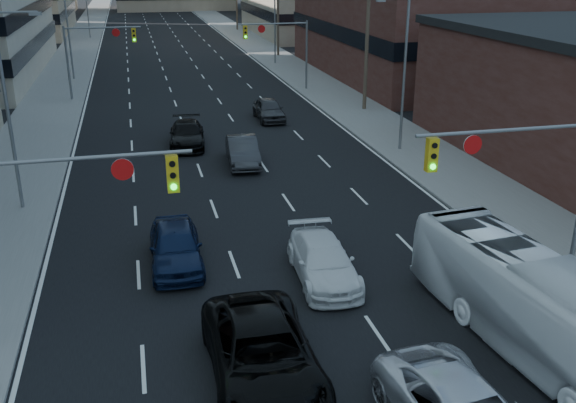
# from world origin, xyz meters

# --- Properties ---
(road_surface) EXTENTS (18.00, 300.00, 0.02)m
(road_surface) POSITION_xyz_m (0.00, 130.00, 0.01)
(road_surface) COLOR black
(road_surface) RESTS_ON ground
(sidewalk_left) EXTENTS (5.00, 300.00, 0.15)m
(sidewalk_left) POSITION_xyz_m (-11.50, 130.00, 0.07)
(sidewalk_left) COLOR slate
(sidewalk_left) RESTS_ON ground
(sidewalk_right) EXTENTS (5.00, 300.00, 0.15)m
(sidewalk_right) POSITION_xyz_m (11.50, 130.00, 0.07)
(sidewalk_right) COLOR slate
(sidewalk_right) RESTS_ON ground
(storefront_right_mid) EXTENTS (20.00, 30.00, 9.00)m
(storefront_right_mid) POSITION_xyz_m (24.00, 50.00, 4.50)
(storefront_right_mid) COLOR #472119
(storefront_right_mid) RESTS_ON ground
(signal_near_left) EXTENTS (6.59, 0.33, 6.00)m
(signal_near_left) POSITION_xyz_m (-7.45, 8.00, 4.33)
(signal_near_left) COLOR slate
(signal_near_left) RESTS_ON ground
(signal_near_right) EXTENTS (6.59, 0.33, 6.00)m
(signal_near_right) POSITION_xyz_m (7.45, 8.00, 4.33)
(signal_near_right) COLOR slate
(signal_near_right) RESTS_ON ground
(signal_far_left) EXTENTS (6.09, 0.33, 6.00)m
(signal_far_left) POSITION_xyz_m (-7.68, 45.00, 4.30)
(signal_far_left) COLOR slate
(signal_far_left) RESTS_ON ground
(signal_far_right) EXTENTS (6.09, 0.33, 6.00)m
(signal_far_right) POSITION_xyz_m (7.68, 45.00, 4.30)
(signal_far_right) COLOR slate
(signal_far_right) RESTS_ON ground
(utility_pole_block) EXTENTS (2.20, 0.28, 11.00)m
(utility_pole_block) POSITION_xyz_m (12.20, 36.00, 5.78)
(utility_pole_block) COLOR #4C3D2D
(utility_pole_block) RESTS_ON ground
(utility_pole_midblock) EXTENTS (2.20, 0.28, 11.00)m
(utility_pole_midblock) POSITION_xyz_m (12.20, 66.00, 5.78)
(utility_pole_midblock) COLOR #4C3D2D
(utility_pole_midblock) RESTS_ON ground
(streetlight_left_near) EXTENTS (2.03, 0.22, 9.00)m
(streetlight_left_near) POSITION_xyz_m (-10.34, 20.00, 5.05)
(streetlight_left_near) COLOR slate
(streetlight_left_near) RESTS_ON ground
(streetlight_left_mid) EXTENTS (2.03, 0.22, 9.00)m
(streetlight_left_mid) POSITION_xyz_m (-10.34, 55.00, 5.05)
(streetlight_left_mid) COLOR slate
(streetlight_left_mid) RESTS_ON ground
(streetlight_left_far) EXTENTS (2.03, 0.22, 9.00)m
(streetlight_left_far) POSITION_xyz_m (-10.34, 90.00, 5.05)
(streetlight_left_far) COLOR slate
(streetlight_left_far) RESTS_ON ground
(streetlight_right_near) EXTENTS (2.03, 0.22, 9.00)m
(streetlight_right_near) POSITION_xyz_m (10.34, 25.00, 5.05)
(streetlight_right_near) COLOR slate
(streetlight_right_near) RESTS_ON ground
(streetlight_right_far) EXTENTS (2.03, 0.22, 9.00)m
(streetlight_right_far) POSITION_xyz_m (10.34, 60.00, 5.05)
(streetlight_right_far) COLOR slate
(streetlight_right_far) RESTS_ON ground
(black_pickup) EXTENTS (2.95, 6.26, 1.73)m
(black_pickup) POSITION_xyz_m (-2.17, 4.61, 0.87)
(black_pickup) COLOR black
(black_pickup) RESTS_ON ground
(white_van) EXTENTS (2.29, 5.10, 1.45)m
(white_van) POSITION_xyz_m (1.19, 10.07, 0.73)
(white_van) COLOR white
(white_van) RESTS_ON ground
(transit_bus) EXTENTS (3.50, 10.82, 2.96)m
(transit_bus) POSITION_xyz_m (6.00, 4.10, 1.48)
(transit_bus) COLOR white
(transit_bus) RESTS_ON ground
(sedan_blue) EXTENTS (2.02, 4.82, 1.63)m
(sedan_blue) POSITION_xyz_m (-3.95, 12.46, 0.82)
(sedan_blue) COLOR #0D1834
(sedan_blue) RESTS_ON ground
(sedan_grey_center) EXTENTS (1.97, 4.82, 1.55)m
(sedan_grey_center) POSITION_xyz_m (0.73, 24.58, 0.78)
(sedan_grey_center) COLOR #2E2E30
(sedan_grey_center) RESTS_ON ground
(sedan_black_far) EXTENTS (2.56, 5.34, 1.50)m
(sedan_black_far) POSITION_xyz_m (-2.00, 29.15, 0.75)
(sedan_black_far) COLOR black
(sedan_black_far) RESTS_ON ground
(sedan_grey_right) EXTENTS (1.86, 4.58, 1.56)m
(sedan_grey_right) POSITION_xyz_m (4.40, 34.72, 0.78)
(sedan_grey_right) COLOR #323134
(sedan_grey_right) RESTS_ON ground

